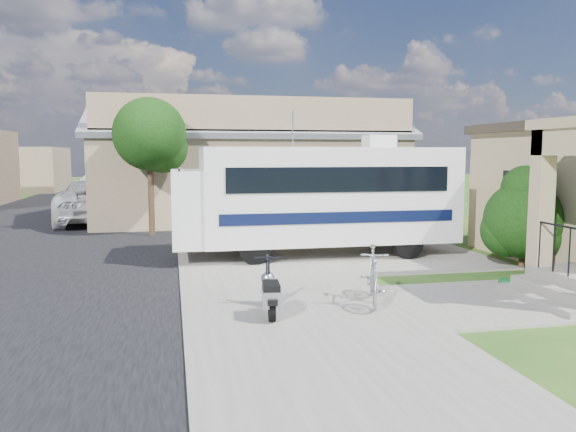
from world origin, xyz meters
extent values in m
plane|color=#1B4612|center=(0.00, 0.00, 0.00)|extent=(120.00, 120.00, 0.00)
cube|color=black|center=(-7.50, 10.00, 0.01)|extent=(9.00, 80.00, 0.02)
cube|color=slate|center=(-1.00, 10.00, 0.03)|extent=(4.00, 80.00, 0.06)
cube|color=slate|center=(1.50, 4.50, 0.03)|extent=(7.00, 6.00, 0.05)
cube|color=slate|center=(3.00, -1.00, 0.03)|extent=(4.00, 3.00, 0.05)
cube|color=black|center=(5.48, 2.70, 1.70)|extent=(0.04, 1.10, 1.20)
cube|color=slate|center=(3.70, -1.30, 0.16)|extent=(0.40, 2.16, 0.32)
cube|color=slate|center=(3.35, -1.30, 0.08)|extent=(0.35, 2.16, 0.16)
cube|color=tan|center=(4.08, -0.28, 1.85)|extent=(0.35, 0.35, 2.70)
cylinder|color=black|center=(3.95, -1.30, 1.40)|extent=(0.04, 1.70, 0.04)
cube|color=#816D50|center=(0.00, 14.00, 1.80)|extent=(12.00, 8.00, 3.60)
cube|color=slate|center=(0.00, 12.00, 4.15)|extent=(12.50, 4.40, 1.78)
cube|color=slate|center=(0.00, 16.00, 4.15)|extent=(12.50, 4.40, 1.78)
cube|color=slate|center=(0.00, 14.00, 4.85)|extent=(12.50, 0.50, 0.22)
cube|color=#816D50|center=(0.00, 10.10, 4.15)|extent=(11.76, 0.20, 1.30)
cube|color=#816D50|center=(-15.00, 34.00, 1.60)|extent=(8.00, 7.00, 3.20)
cylinder|color=black|center=(-3.80, 9.00, 1.57)|extent=(0.20, 0.20, 3.15)
sphere|color=black|center=(-3.80, 9.00, 3.38)|extent=(2.40, 2.40, 2.40)
sphere|color=black|center=(-3.40, 9.20, 2.93)|extent=(1.68, 1.68, 1.68)
cylinder|color=black|center=(-3.80, 19.00, 1.65)|extent=(0.20, 0.20, 3.29)
sphere|color=black|center=(-3.80, 19.00, 3.53)|extent=(2.40, 2.40, 2.40)
sphere|color=black|center=(-3.40, 19.20, 3.06)|extent=(1.68, 1.68, 1.68)
cylinder|color=black|center=(-3.80, 28.00, 1.50)|extent=(0.20, 0.20, 3.01)
sphere|color=black|center=(-3.80, 28.00, 3.22)|extent=(2.40, 2.40, 2.40)
sphere|color=black|center=(-3.40, 28.20, 2.79)|extent=(1.68, 1.68, 1.68)
cube|color=silver|center=(0.94, 4.26, 1.66)|extent=(6.65, 2.39, 2.47)
cube|color=silver|center=(-2.76, 4.27, 1.38)|extent=(0.76, 2.26, 1.90)
cube|color=black|center=(-2.93, 4.27, 1.90)|extent=(0.06, 2.02, 0.85)
cube|color=black|center=(0.94, 3.06, 2.10)|extent=(5.65, 0.04, 0.62)
cube|color=black|center=(0.95, 5.46, 2.10)|extent=(5.65, 0.04, 0.62)
cube|color=black|center=(0.94, 3.06, 1.17)|extent=(5.98, 0.03, 0.28)
cube|color=black|center=(0.95, 5.46, 1.17)|extent=(5.98, 0.03, 0.28)
cube|color=silver|center=(2.37, 4.26, 3.06)|extent=(0.76, 0.67, 0.33)
cylinder|color=#9D9CA3|center=(-0.01, 4.26, 3.37)|extent=(0.04, 0.04, 0.95)
cylinder|color=black|center=(-1.19, 3.22, 0.43)|extent=(0.76, 0.27, 0.76)
cylinder|color=black|center=(-1.18, 5.31, 0.43)|extent=(0.76, 0.27, 0.76)
cylinder|color=black|center=(2.80, 3.21, 0.43)|extent=(0.76, 0.27, 0.76)
cylinder|color=black|center=(2.80, 5.30, 0.43)|extent=(0.76, 0.27, 0.76)
cylinder|color=black|center=(4.99, 1.60, 0.37)|extent=(0.15, 0.15, 0.73)
sphere|color=black|center=(4.99, 1.60, 1.19)|extent=(1.83, 1.83, 1.83)
sphere|color=black|center=(5.35, 1.87, 1.55)|extent=(1.46, 1.46, 1.46)
sphere|color=black|center=(4.71, 1.78, 0.91)|extent=(1.28, 1.28, 1.28)
sphere|color=black|center=(5.17, 1.33, 0.82)|extent=(1.10, 1.10, 1.10)
sphere|color=black|center=(4.99, 1.60, 1.92)|extent=(1.10, 1.10, 1.10)
cylinder|color=black|center=(-1.60, -1.51, 0.25)|extent=(0.15, 0.40, 0.39)
cylinder|color=black|center=(-1.50, -0.55, 0.25)|extent=(0.15, 0.40, 0.39)
cube|color=#9D9CA3|center=(-1.55, -1.07, 0.31)|extent=(0.31, 0.51, 0.07)
cube|color=#9D9CA3|center=(-1.59, -1.42, 0.43)|extent=(0.35, 0.51, 0.26)
cube|color=black|center=(-1.58, -1.38, 0.61)|extent=(0.32, 0.55, 0.11)
cube|color=black|center=(-1.61, -1.64, 0.41)|extent=(0.18, 0.19, 0.09)
cylinder|color=black|center=(-1.50, -0.61, 0.61)|extent=(0.10, 0.30, 0.74)
sphere|color=#9D9CA3|center=(-1.50, -0.55, 0.55)|extent=(0.25, 0.25, 0.25)
sphere|color=black|center=(-1.49, -0.47, 0.55)|extent=(0.11, 0.11, 0.11)
cylinder|color=black|center=(-1.51, -0.68, 0.94)|extent=(0.49, 0.08, 0.03)
cube|color=black|center=(-1.50, -0.55, 0.36)|extent=(0.15, 0.26, 0.05)
imported|color=#9D9CA3|center=(0.38, -0.77, 0.51)|extent=(0.97, 1.76, 1.02)
imported|color=silver|center=(-6.27, 13.33, 0.84)|extent=(3.67, 6.42, 1.69)
imported|color=silver|center=(-6.55, 20.22, 0.95)|extent=(3.63, 6.85, 1.89)
cylinder|color=#136327|center=(3.56, -0.02, 0.08)|extent=(0.35, 0.35, 0.16)
camera|label=1|loc=(-3.12, -10.12, 2.73)|focal=35.00mm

